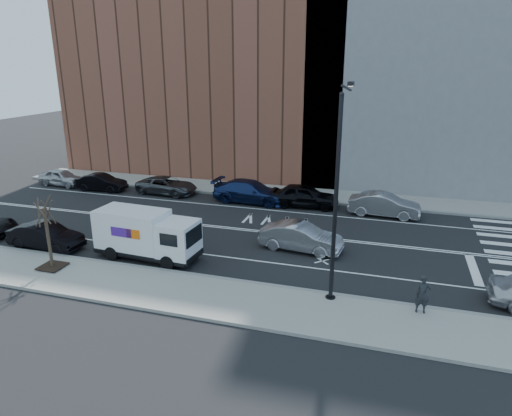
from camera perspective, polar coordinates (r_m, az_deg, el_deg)
The scene contains 20 objects.
ground at distance 29.05m, azimuth -2.45°, elevation -2.62°, with size 120.00×120.00×0.00m, color black.
sidewalk_near at distance 21.64m, azimuth -10.26°, elevation -10.24°, with size 44.00×3.60×0.15m, color gray.
sidewalk_far at distance 37.03m, azimuth 2.04°, elevation 2.07°, with size 44.00×3.60×0.15m, color gray.
curb_near at distance 23.06m, azimuth -8.24°, elevation -8.24°, with size 44.00×0.25×0.17m, color gray.
curb_far at distance 35.35m, azimuth 1.29°, elevation 1.32°, with size 44.00×0.25×0.17m, color gray.
road_markings at distance 29.04m, azimuth -2.45°, elevation -2.61°, with size 40.00×8.60×0.01m, color white, non-canonical shape.
bldg_brick at distance 44.65m, azimuth -5.93°, elevation 18.88°, with size 26.00×10.00×22.00m, color brown.
bldg_concrete at distance 41.44m, azimuth 22.38°, elevation 20.57°, with size 20.00×10.00×26.00m, color slate.
streetlight at distance 19.53m, azimuth 10.20°, elevation 2.48°, with size 0.44×4.02×9.34m.
street_tree at distance 25.14m, azimuth -24.44°, elevation -4.09°, with size 1.20×1.20×3.75m.
fedex_van at distance 25.07m, azimuth -13.56°, elevation -3.18°, with size 5.84×2.33×2.61m.
far_parked_a at distance 42.39m, azimuth -23.12°, elevation 3.54°, with size 1.66×4.13×1.41m, color #ACABB0.
far_parked_b at distance 39.56m, azimuth -18.75°, elevation 3.06°, with size 1.44×4.13×1.36m, color black.
far_parked_c at distance 37.20m, azimuth -11.10°, elevation 2.78°, with size 2.26×4.89×1.36m, color #414448.
far_parked_d at distance 34.26m, azimuth -0.69°, elevation 2.08°, with size 2.33×5.72×1.66m, color navy.
far_parked_e at distance 33.37m, azimuth 6.09°, elevation 1.56°, with size 1.98×4.93×1.68m, color black.
far_parked_f at distance 32.42m, azimuth 15.74°, elevation 0.39°, with size 1.67×4.79×1.58m, color #A1A0A5.
driving_sedan at distance 25.72m, azimuth 5.65°, elevation -3.65°, with size 1.62×4.63×1.53m, color #9F9EA3.
near_parked_rear_a at distance 28.48m, azimuth -24.80°, elevation -3.21°, with size 1.53×4.38×1.44m, color black.
pedestrian at distance 20.40m, azimuth 20.11°, elevation -10.10°, with size 0.60×0.39×1.65m, color black.
Camera 1 is at (9.07, -25.64, 10.18)m, focal length 32.00 mm.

